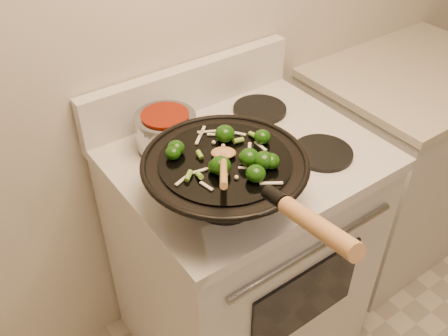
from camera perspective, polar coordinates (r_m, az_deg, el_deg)
stove at (r=1.82m, az=1.91°, el=-9.46°), size 0.78×0.67×1.08m
counter_unit at (r=2.35m, az=19.10°, el=0.67°), size 0.81×0.62×0.91m
wok at (r=1.27m, az=0.22°, el=-1.18°), size 0.43×0.70×0.29m
stirfry at (r=1.23m, az=1.20°, el=1.45°), size 0.30×0.31×0.05m
wooden_spoon at (r=1.17m, az=-0.06°, el=0.74°), size 0.20×0.25×0.12m
saucepan at (r=1.49m, az=-6.62°, el=4.35°), size 0.18×0.29×0.11m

